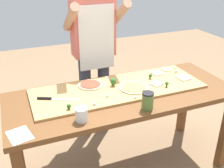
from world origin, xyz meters
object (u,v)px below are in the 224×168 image
at_px(pizza_whole_tomato_red, 90,85).
at_px(broccoli_floret_front_left, 167,84).
at_px(cheese_crumble_b, 175,68).
at_px(cheese_crumble_c, 135,97).
at_px(pizza_whole_pesto_green, 134,87).
at_px(pizza_slice_center, 156,84).
at_px(pizza_slice_far_left, 184,78).
at_px(flour_cup, 82,115).
at_px(cheese_crumble_e, 176,71).
at_px(broccoli_floret_front_right, 150,76).
at_px(broccoli_floret_front_mid, 69,106).
at_px(chefs_knife, 52,99).
at_px(recipe_note, 20,135).
at_px(cheese_crumble_d, 107,96).
at_px(broccoli_floret_center_left, 113,81).
at_px(pizza_slice_far_right, 167,69).
at_px(prep_table, 123,104).
at_px(cheese_crumble_a, 95,104).
at_px(cook_center, 94,45).
at_px(sauce_jar, 148,101).
at_px(pizza_slice_near_right, 157,73).

height_order(pizza_whole_tomato_red, broccoli_floret_front_left, broccoli_floret_front_left).
xyz_separation_m(cheese_crumble_b, cheese_crumble_c, (-0.62, -0.39, -0.00)).
bearing_deg(pizza_whole_pesto_green, pizza_slice_center, -1.96).
xyz_separation_m(pizza_whole_tomato_red, broccoli_floret_front_left, (0.58, -0.26, 0.02)).
relative_size(pizza_slice_far_left, flour_cup, 1.14).
xyz_separation_m(pizza_whole_pesto_green, cheese_crumble_e, (0.51, 0.15, 0.00)).
relative_size(broccoli_floret_front_right, cheese_crumble_c, 2.91).
bearing_deg(pizza_slice_far_left, broccoli_floret_front_mid, -172.75).
height_order(chefs_knife, broccoli_floret_front_left, broccoli_floret_front_left).
relative_size(flour_cup, recipe_note, 0.56).
bearing_deg(broccoli_floret_front_mid, recipe_note, -155.53).
distance_m(pizza_slice_far_left, cheese_crumble_d, 0.75).
relative_size(broccoli_floret_center_left, cheese_crumble_b, 3.79).
height_order(chefs_knife, cheese_crumble_b, cheese_crumble_b).
bearing_deg(pizza_slice_center, broccoli_floret_front_left, -52.56).
height_order(pizza_slice_far_left, cheese_crumble_e, cheese_crumble_e).
relative_size(pizza_whole_pesto_green, cheese_crumble_c, 15.75).
distance_m(broccoli_floret_front_left, cheese_crumble_b, 0.43).
relative_size(pizza_slice_far_right, broccoli_floret_front_left, 1.56).
bearing_deg(broccoli_floret_front_left, broccoli_floret_front_mid, -176.81).
height_order(prep_table, flour_cup, flour_cup).
relative_size(pizza_whole_pesto_green, pizza_slice_center, 2.66).
xyz_separation_m(pizza_whole_tomato_red, cheese_crumble_b, (0.87, 0.05, 0.00)).
xyz_separation_m(cheese_crumble_a, recipe_note, (-0.54, -0.15, -0.03)).
height_order(cheese_crumble_a, cheese_crumble_b, same).
xyz_separation_m(broccoli_floret_front_left, cook_center, (-0.39, 0.71, 0.17)).
height_order(chefs_knife, broccoli_floret_center_left, broccoli_floret_center_left).
distance_m(pizza_whole_tomato_red, sauce_jar, 0.56).
bearing_deg(pizza_slice_near_right, broccoli_floret_front_mid, -160.81).
bearing_deg(cheese_crumble_c, broccoli_floret_front_right, 44.01).
relative_size(pizza_slice_center, pizza_slice_far_right, 1.23).
xyz_separation_m(pizza_whole_pesto_green, pizza_slice_far_left, (0.50, 0.01, -0.00)).
height_order(broccoli_floret_front_mid, cheese_crumble_b, broccoli_floret_front_mid).
bearing_deg(pizza_whole_pesto_green, sauce_jar, -97.64).
bearing_deg(prep_table, sauce_jar, -78.15).
bearing_deg(prep_table, recipe_note, -161.84).
xyz_separation_m(pizza_whole_tomato_red, cook_center, (0.18, 0.45, 0.19)).
bearing_deg(pizza_slice_near_right, sauce_jar, -127.12).
relative_size(pizza_slice_near_right, sauce_jar, 0.73).
bearing_deg(pizza_whole_tomato_red, cheese_crumble_d, -76.05).
bearing_deg(pizza_slice_center, cheese_crumble_c, -151.08).
relative_size(chefs_knife, pizza_slice_far_left, 2.72).
height_order(broccoli_floret_front_mid, cheese_crumble_e, broccoli_floret_front_mid).
relative_size(cheese_crumble_d, recipe_note, 0.09).
bearing_deg(broccoli_floret_front_left, broccoli_floret_front_right, 103.34).
bearing_deg(cheese_crumble_a, pizza_slice_far_right, 23.42).
bearing_deg(cheese_crumble_c, broccoli_floret_front_mid, 176.63).
height_order(prep_table, cheese_crumble_d, cheese_crumble_d).
xyz_separation_m(pizza_slice_far_left, cheese_crumble_c, (-0.56, -0.17, 0.00)).
height_order(chefs_knife, flour_cup, flour_cup).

